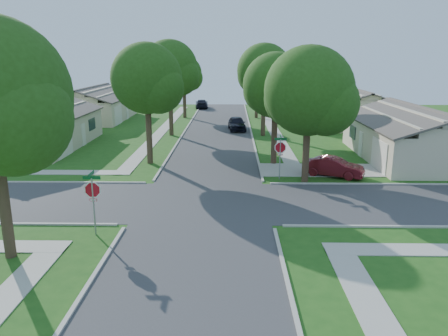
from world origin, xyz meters
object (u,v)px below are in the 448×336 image
tree_e_mid (265,73)px  tree_w_near (148,82)px  tree_e_far (257,71)px  tree_ne_corner (310,95)px  car_curb_east (237,123)px  car_curb_west (202,104)px  tree_w_mid (170,71)px  tree_w_far (184,75)px  stop_sign_ne (280,149)px  house_ne_near (414,140)px  stop_sign_sw (93,192)px  house_nw_far (94,108)px  car_driveway (333,167)px  house_ne_far (353,111)px  house_nw_near (36,130)px  tree_e_near (276,89)px

tree_e_mid → tree_w_near: bearing=-128.1°
tree_e_far → tree_w_near: 26.71m
tree_ne_corner → car_curb_east: bearing=102.1°
tree_e_mid → car_curb_west: bearing=108.6°
tree_w_mid → tree_w_far: size_ratio=1.19×
tree_ne_corner → tree_w_near: bearing=156.4°
stop_sign_ne → house_ne_near: 12.94m
tree_w_mid → tree_ne_corner: bearing=-56.8°
stop_sign_sw → tree_w_far: size_ratio=0.37×
stop_sign_ne → house_nw_far: (-20.69, 27.30, -0.51)m
car_driveway → house_ne_far: bearing=6.9°
house_ne_far → car_driveway: 24.70m
stop_sign_ne → car_curb_east: bearing=97.7°
tree_w_near → house_ne_far: 29.10m
tree_ne_corner → house_ne_near: 12.47m
house_ne_near → car_curb_west: house_ne_near is taller
car_curb_west → stop_sign_ne: bearing=97.5°
house_nw_near → car_curb_east: house_nw_near is taller
tree_w_near → car_driveway: tree_w_near is taller
stop_sign_ne → car_curb_east: (-2.63, 19.57, -1.29)m
tree_e_far → car_curb_west: (-7.95, 10.65, -5.31)m
car_curb_west → stop_sign_sw: bearing=84.6°
tree_e_near → tree_w_far: (-9.40, 25.00, -0.14)m
house_nw_far → car_curb_west: house_nw_far is taller
house_nw_near → tree_e_near: bearing=-16.1°
house_ne_far → house_nw_near: size_ratio=1.00×
tree_e_mid → car_curb_west: (-7.96, 23.65, -5.59)m
tree_w_far → house_ne_near: (20.64, -23.01, -3.99)m
tree_e_near → tree_ne_corner: 5.06m
tree_e_mid → house_nw_far: tree_e_mid is taller
tree_ne_corner → house_ne_far: bearing=68.8°
tree_e_far → tree_w_mid: (-9.39, -13.00, 0.51)m
tree_w_near → car_curb_west: bearing=87.7°
tree_w_far → car_curb_west: (1.45, 10.65, -4.84)m
stop_sign_ne → car_driveway: size_ratio=0.74×
tree_e_near → house_ne_near: size_ratio=0.61×
tree_e_far → tree_e_mid: bearing=-90.0°
tree_ne_corner → car_curb_west: size_ratio=1.89×
house_ne_near → house_nw_near: bearing=172.9°
house_ne_near → car_curb_east: size_ratio=3.13×
house_ne_near → house_nw_far: size_ratio=1.00×
tree_w_far → house_nw_near: size_ratio=0.59×
tree_w_near → house_nw_far: bearing=116.3°
tree_w_near → house_ne_near: 21.24m
tree_w_mid → house_ne_far: (20.63, 7.99, -4.97)m
stop_sign_ne → house_ne_near: bearing=29.1°
tree_e_near → car_driveway: size_ratio=2.07×
tree_e_near → car_driveway: bearing=-43.6°
tree_e_near → tree_e_far: tree_e_far is taller
house_ne_far → car_curb_east: house_ne_far is taller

